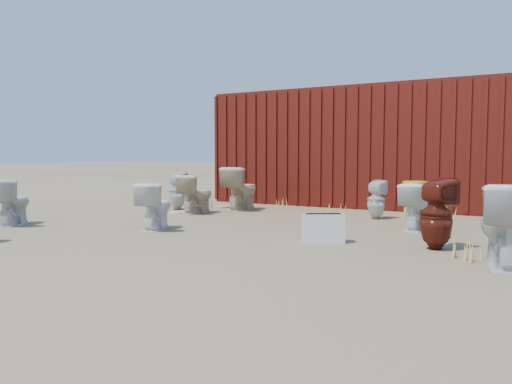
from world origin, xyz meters
The scene contains 21 objects.
ground centered at (0.00, 0.00, 0.00)m, with size 100.00×100.00×0.00m, color brown.
shipping_container centered at (0.00, 5.20, 1.20)m, with size 6.00×2.40×2.40m, color #55130E.
toilet_front_a centered at (-3.48, -0.67, 0.35)m, with size 0.39×0.68×0.70m, color silver.
toilet_front_c centered at (-1.33, 0.07, 0.33)m, with size 0.37×0.65×0.67m, color white.
toilet_front_maroon centered at (2.37, 0.52, 0.40)m, with size 0.36×0.37×0.80m, color #5D1B0F.
toilet_front_e centered at (3.08, -0.10, 0.40)m, with size 0.45×0.78×0.80m, color silver.
toilet_back_a centered at (-2.71, 2.24, 0.36)m, with size 0.33×0.33×0.72m, color silver.
toilet_back_beige_left centered at (-2.01, 1.93, 0.35)m, with size 0.39×0.68×0.70m, color beige.
toilet_back_beige_right centered at (-1.60, 2.79, 0.41)m, with size 0.46×0.81×0.82m, color beige.
toilet_back_yellowlid centered at (1.84, 1.87, 0.33)m, with size 0.37×0.65×0.66m, color white.
toilet_back_e centered at (1.02, 2.79, 0.32)m, with size 0.29×0.30×0.64m, color silver.
yellow_lid centered at (1.84, 1.87, 0.67)m, with size 0.33×0.42×0.03m, color gold.
loose_tank centered at (1.11, 0.29, 0.17)m, with size 0.50×0.20×0.35m, color white.
loose_lid_near centered at (-2.30, 1.86, 0.01)m, with size 0.38×0.49×0.02m, color beige.
loose_lid_far centered at (-2.22, 3.04, 0.01)m, with size 0.36×0.47×0.02m, color tan.
weed_clump_a centered at (-2.40, 2.76, 0.14)m, with size 0.36×0.36×0.28m, color tan.
weed_clump_b centered at (0.36, 2.60, 0.14)m, with size 0.32×0.32×0.27m, color tan.
weed_clump_c centered at (2.09, 2.98, 0.14)m, with size 0.36×0.36×0.28m, color tan.
weed_clump_d centered at (-0.98, 3.32, 0.12)m, with size 0.30×0.30×0.23m, color tan.
weed_clump_e centered at (1.46, 3.34, 0.15)m, with size 0.34×0.34×0.30m, color tan.
weed_clump_f centered at (2.75, 0.03, 0.12)m, with size 0.28×0.28×0.23m, color tan.
Camera 1 is at (3.40, -5.26, 1.06)m, focal length 35.00 mm.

